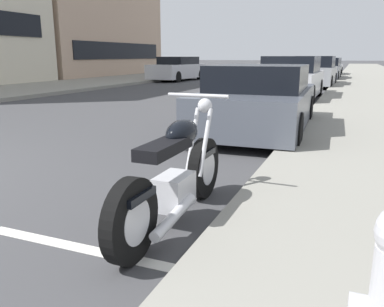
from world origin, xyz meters
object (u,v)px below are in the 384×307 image
object	(u,v)px
parked_motorcycle	(176,177)
car_opposite_curb	(178,69)
parked_car_near_corner	(315,72)
parked_car_second_in_row	(259,101)
parked_car_at_intersection	(329,67)
parked_car_across_street	(325,69)
parked_car_behind_motorcycle	(291,79)

from	to	relation	value
parked_motorcycle	car_opposite_curb	size ratio (longest dim) A/B	0.45
parked_car_near_corner	parked_motorcycle	bearing A→B (deg)	-177.67
parked_car_second_in_row	parked_car_at_intersection	size ratio (longest dim) A/B	0.89
car_opposite_curb	parked_car_at_intersection	bearing A→B (deg)	142.67
parked_car_across_street	parked_motorcycle	bearing A→B (deg)	-178.50
parked_car_across_street	car_opposite_curb	world-z (taller)	car_opposite_curb
parked_car_behind_motorcycle	parked_car_at_intersection	distance (m)	17.61
parked_car_across_street	parked_car_second_in_row	bearing A→B (deg)	-179.16
parked_car_behind_motorcycle	parked_car_across_street	world-z (taller)	parked_car_behind_motorcycle
parked_car_across_street	car_opposite_curb	bearing A→B (deg)	116.35
parked_car_behind_motorcycle	car_opposite_curb	xyz separation A→B (m)	(8.18, 7.97, -0.01)
parked_car_at_intersection	parked_car_second_in_row	bearing A→B (deg)	-177.96
parked_car_at_intersection	car_opposite_curb	xyz separation A→B (m)	(-9.44, 8.13, 0.04)
parked_car_second_in_row	parked_car_at_intersection	world-z (taller)	parked_car_at_intersection
parked_car_across_street	parked_car_at_intersection	distance (m)	5.47
parked_motorcycle	parked_car_second_in_row	xyz separation A→B (m)	(4.51, 0.28, 0.19)
parked_car_near_corner	parked_car_at_intersection	size ratio (longest dim) A/B	0.94
parked_car_second_in_row	parked_car_across_street	size ratio (longest dim) A/B	0.88
parked_car_at_intersection	car_opposite_curb	world-z (taller)	car_opposite_curb
parked_car_across_street	car_opposite_curb	size ratio (longest dim) A/B	1.00
car_opposite_curb	parked_car_near_corner	bearing A→B (deg)	80.59
car_opposite_curb	parked_car_second_in_row	bearing A→B (deg)	33.06
parked_motorcycle	parked_car_second_in_row	distance (m)	4.52
parked_car_behind_motorcycle	parked_motorcycle	bearing A→B (deg)	-177.02
parked_car_behind_motorcycle	car_opposite_curb	distance (m)	11.42
parked_car_across_street	parked_car_at_intersection	size ratio (longest dim) A/B	1.01
parked_car_at_intersection	parked_motorcycle	bearing A→B (deg)	-177.45
parked_motorcycle	parked_car_across_street	size ratio (longest dim) A/B	0.45
parked_car_near_corner	parked_car_behind_motorcycle	bearing A→B (deg)	179.10
parked_car_second_in_row	parked_car_at_intersection	bearing A→B (deg)	-1.79
parked_car_behind_motorcycle	parked_car_at_intersection	size ratio (longest dim) A/B	1.00
parked_car_second_in_row	parked_car_across_street	world-z (taller)	parked_car_across_street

